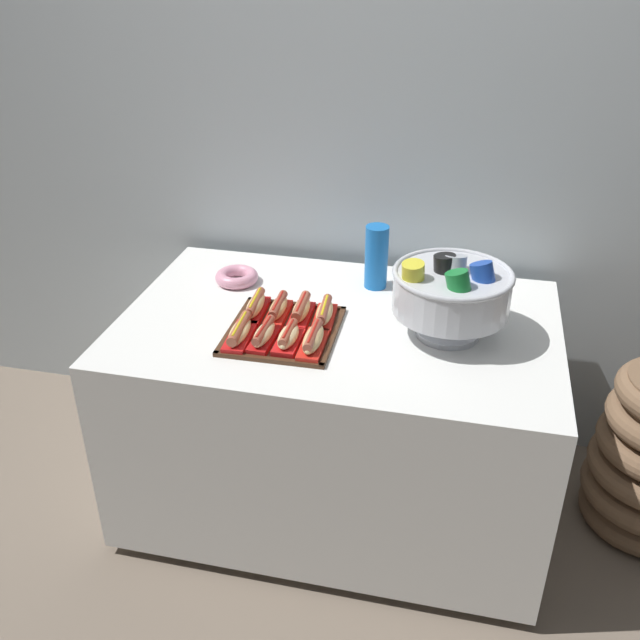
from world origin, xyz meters
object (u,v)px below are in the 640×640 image
(hot_dog_2, at_px, (288,337))
(serving_tray, at_px, (283,331))
(hot_dog_4, at_px, (255,306))
(punch_bowl, at_px, (451,291))
(hot_dog_5, at_px, (278,309))
(hot_dog_0, at_px, (240,332))
(buffet_table, at_px, (337,410))
(donut, at_px, (237,277))
(hot_dog_3, at_px, (313,340))
(hot_dog_6, at_px, (301,310))
(hot_dog_1, at_px, (264,335))
(hot_dog_7, at_px, (324,314))
(cup_stack, at_px, (376,257))

(hot_dog_2, bearing_deg, serving_tray, 115.45)
(hot_dog_4, relative_size, punch_bowl, 0.52)
(hot_dog_4, xyz_separation_m, hot_dog_5, (0.07, 0.00, -0.00))
(hot_dog_0, xyz_separation_m, hot_dog_2, (0.15, 0.00, 0.00))
(buffet_table, relative_size, donut, 9.17)
(hot_dog_2, xyz_separation_m, hot_dog_4, (-0.15, 0.16, 0.00))
(serving_tray, height_order, hot_dog_3, hot_dog_3)
(buffet_table, distance_m, hot_dog_6, 0.41)
(punch_bowl, bearing_deg, hot_dog_4, -178.47)
(serving_tray, distance_m, hot_dog_5, 0.10)
(hot_dog_3, bearing_deg, donut, 133.85)
(hot_dog_1, height_order, hot_dog_5, same)
(hot_dog_6, bearing_deg, hot_dog_2, -89.00)
(hot_dog_7, bearing_deg, buffet_table, 35.26)
(hot_dog_2, height_order, punch_bowl, punch_bowl)
(hot_dog_3, bearing_deg, hot_dog_5, 133.28)
(buffet_table, relative_size, hot_dog_1, 8.38)
(buffet_table, bearing_deg, hot_dog_5, -170.80)
(punch_bowl, bearing_deg, hot_dog_5, -178.40)
(hot_dog_3, distance_m, punch_bowl, 0.43)
(cup_stack, bearing_deg, hot_dog_5, -131.77)
(hot_dog_0, xyz_separation_m, hot_dog_7, (0.22, 0.17, 0.00))
(hot_dog_3, relative_size, hot_dog_7, 1.03)
(hot_dog_1, distance_m, hot_dog_7, 0.22)
(hot_dog_1, bearing_deg, hot_dog_6, 66.56)
(hot_dog_4, height_order, punch_bowl, punch_bowl)
(hot_dog_4, bearing_deg, hot_dog_0, -89.00)
(buffet_table, relative_size, hot_dog_2, 9.10)
(hot_dog_2, xyz_separation_m, punch_bowl, (0.45, 0.18, 0.12))
(serving_tray, bearing_deg, hot_dog_7, 37.26)
(hot_dog_3, bearing_deg, hot_dog_2, -179.00)
(serving_tray, relative_size, hot_dog_5, 2.15)
(hot_dog_1, relative_size, donut, 1.10)
(hot_dog_7, height_order, donut, hot_dog_7)
(hot_dog_2, relative_size, cup_stack, 0.68)
(hot_dog_6, distance_m, cup_stack, 0.36)
(hot_dog_1, xyz_separation_m, donut, (-0.22, 0.38, -0.01))
(buffet_table, bearing_deg, serving_tray, -143.26)
(hot_dog_7, relative_size, punch_bowl, 0.49)
(donut, bearing_deg, hot_dog_4, -57.88)
(hot_dog_1, xyz_separation_m, hot_dog_3, (0.15, 0.00, 0.00))
(buffet_table, xyz_separation_m, cup_stack, (0.08, 0.27, 0.46))
(hot_dog_6, xyz_separation_m, punch_bowl, (0.46, 0.01, 0.11))
(serving_tray, height_order, hot_dog_5, hot_dog_5)
(serving_tray, xyz_separation_m, hot_dog_3, (0.11, -0.08, 0.03))
(hot_dog_4, xyz_separation_m, hot_dog_7, (0.22, 0.00, -0.00))
(buffet_table, bearing_deg, hot_dog_3, -100.80)
(cup_stack, bearing_deg, punch_bowl, -46.57)
(hot_dog_3, distance_m, donut, 0.53)
(hot_dog_4, relative_size, cup_stack, 0.84)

